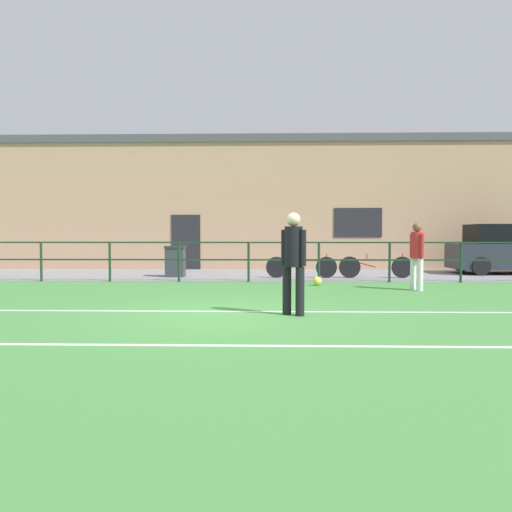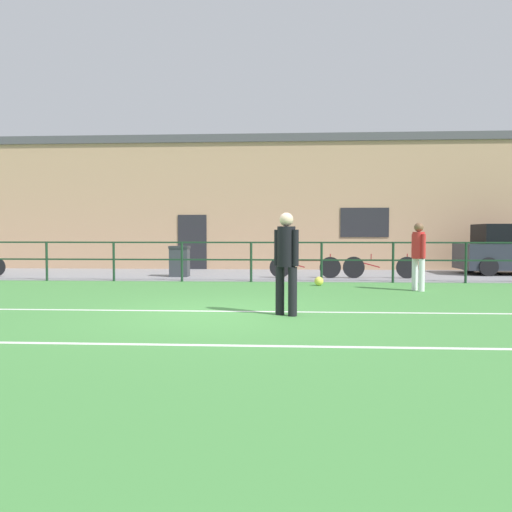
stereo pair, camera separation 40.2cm
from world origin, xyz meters
The scene contains 12 objects.
ground centered at (0.00, 0.00, -0.02)m, with size 60.00×44.00×0.04m, color #478C42.
field_line_touchline centered at (0.00, 0.31, 0.00)m, with size 36.00×0.11×0.00m, color white.
field_line_hash centered at (0.00, -2.52, 0.00)m, with size 36.00×0.11×0.00m, color white.
pavement_strip centered at (0.00, 8.50, 0.01)m, with size 48.00×5.00×0.02m, color gray.
perimeter_fence centered at (0.00, 6.00, 0.75)m, with size 36.07×0.07×1.15m.
clubhouse_facade centered at (0.00, 12.20, 2.58)m, with size 28.00×2.56×5.15m.
player_goalkeeper centered at (1.02, -0.09, 0.98)m, with size 0.41×0.31×1.73m.
player_striker centered at (4.18, 3.90, 0.93)m, with size 0.29×0.41×1.64m.
soccer_ball_match centered at (1.87, 5.03, 0.12)m, with size 0.24×0.24×0.24m, color #E5E04C.
bicycle_parked_0 centered at (3.85, 7.20, 0.36)m, with size 2.26×0.04×0.75m.
bicycle_parked_1 centered at (1.57, 7.20, 0.36)m, with size 2.18×0.04×0.74m.
trash_bin_0 centered at (-2.38, 7.48, 0.51)m, with size 0.61×0.52×0.97m.
Camera 2 is at (1.04, -8.85, 1.37)m, focal length 36.67 mm.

